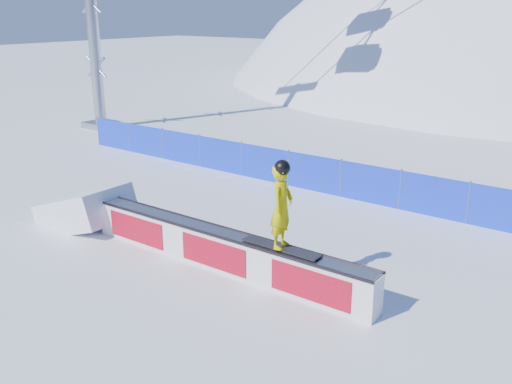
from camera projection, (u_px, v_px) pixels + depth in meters
The scene contains 5 objects.
ground at pixel (226, 232), 15.40m from camera, with size 160.00×160.00×0.00m, color white.
safety_fence at pixel (314, 173), 18.64m from camera, with size 22.05×0.05×1.30m.
rail_box at pixel (220, 250), 13.10m from camera, with size 7.85×0.62×0.94m.
snow_ramp at pixel (87, 223), 16.01m from camera, with size 2.51×1.67×0.94m, color white, non-canonical shape.
snowboarder at pixel (282, 206), 11.71m from camera, with size 1.84×0.72×1.92m.
Camera 1 is at (9.25, -10.96, 5.78)m, focal length 40.00 mm.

